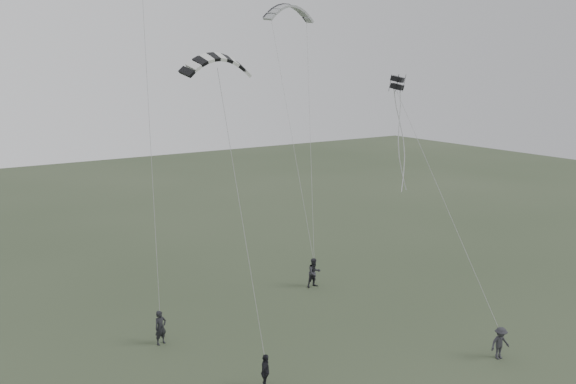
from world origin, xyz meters
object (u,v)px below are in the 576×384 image
kite_box (397,83)px  flyer_far (500,343)px  flyer_right (314,273)px  flyer_center (265,372)px  kite_pale_large (289,6)px  flyer_left (161,328)px  kite_striped (217,57)px

kite_box → flyer_far: bearing=-129.9°
flyer_right → kite_box: (3.63, -3.13, 12.06)m
flyer_center → kite_pale_large: bearing=5.0°
flyer_center → kite_pale_large: size_ratio=0.41×
kite_box → flyer_left: bearing=145.0°
flyer_center → flyer_far: (10.92, -3.90, -0.01)m
kite_pale_large → flyer_right: bearing=-115.1°
flyer_left → flyer_right: (11.12, 2.05, 0.07)m
flyer_right → flyer_far: size_ratio=1.18×
kite_box → kite_pale_large: bearing=64.4°
flyer_right → kite_box: size_ratio=2.65×
flyer_far → flyer_left: bearing=152.6°
flyer_center → kite_striped: size_ratio=0.50×
flyer_right → flyer_far: flyer_right is taller
kite_pale_large → kite_box: 11.50m
flyer_center → kite_striped: kite_striped is taller
flyer_far → kite_striped: bearing=154.1°
flyer_center → kite_box: size_ratio=2.26×
flyer_left → kite_box: bearing=-16.4°
kite_pale_large → kite_box: (0.93, -10.21, -5.21)m
flyer_far → kite_pale_large: (0.56, 19.55, 17.42)m
flyer_left → flyer_right: flyer_right is taller
flyer_right → flyer_center: 12.27m
flyer_left → kite_pale_large: 23.98m
flyer_left → flyer_right: bearing=-1.8°
flyer_far → kite_box: bearing=91.7°
flyer_center → kite_box: bearing=-25.1°
flyer_right → flyer_far: 12.66m
flyer_right → kite_pale_large: bearing=71.6°
flyer_left → flyer_far: flyer_left is taller
flyer_right → flyer_center: size_ratio=1.17×
kite_striped → flyer_left: bearing=135.8°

